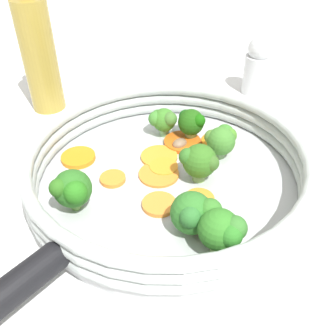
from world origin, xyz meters
name	(u,v)px	position (x,y,z in m)	size (l,w,h in m)	color
ground_plane	(168,189)	(0.00, 0.00, 0.00)	(4.00, 4.00, 0.00)	silver
skillet	(168,184)	(0.00, 0.00, 0.01)	(0.31, 0.31, 0.02)	#B2B5B7
skillet_rim_wall	(168,163)	(0.00, 0.00, 0.04)	(0.32, 0.32, 0.04)	#B1BAB7
skillet_rivet_left	(53,239)	(-0.06, 0.13, 0.02)	(0.01, 0.01, 0.01)	#AFB9BA
skillet_rivet_right	(90,266)	(-0.11, 0.10, 0.02)	(0.01, 0.01, 0.01)	#B5B6B5
carrot_slice_0	(199,200)	(-0.05, -0.02, 0.02)	(0.03, 0.03, 0.01)	orange
carrot_slice_1	(159,204)	(-0.04, 0.02, 0.02)	(0.04, 0.04, 0.01)	orange
carrot_slice_2	(78,157)	(0.07, 0.10, 0.02)	(0.04, 0.04, 0.01)	orange
carrot_slice_3	(159,157)	(0.04, 0.00, 0.02)	(0.05, 0.05, 0.00)	orange
carrot_slice_4	(216,142)	(0.05, -0.08, 0.02)	(0.04, 0.04, 0.00)	orange
carrot_slice_5	(182,142)	(0.06, -0.04, 0.02)	(0.05, 0.05, 0.01)	#DA5C16
carrot_slice_6	(160,168)	(0.02, 0.00, 0.02)	(0.03, 0.03, 0.00)	orange
carrot_slice_7	(159,174)	(0.01, 0.01, 0.02)	(0.05, 0.05, 0.00)	orange
carrot_slice_8	(215,226)	(-0.09, -0.02, 0.02)	(0.04, 0.04, 0.00)	orange
carrot_slice_9	(113,179)	(0.01, 0.06, 0.02)	(0.03, 0.03, 0.01)	orange
broccoli_floret_0	(72,189)	(-0.02, 0.11, 0.05)	(0.05, 0.04, 0.05)	#70A64D
broccoli_floret_1	(196,213)	(-0.09, 0.00, 0.04)	(0.04, 0.04, 0.05)	#86A860
broccoli_floret_2	(199,161)	(-0.01, -0.03, 0.04)	(0.04, 0.04, 0.05)	#7CA055
broccoli_floret_3	(163,120)	(0.09, -0.02, 0.04)	(0.04, 0.04, 0.04)	#7CB06E
broccoli_floret_4	(222,139)	(0.03, -0.07, 0.04)	(0.04, 0.04, 0.04)	#6F955F
broccoli_floret_5	(191,122)	(0.07, -0.05, 0.04)	(0.04, 0.03, 0.04)	#87A764
broccoli_floret_6	(222,230)	(-0.12, -0.02, 0.05)	(0.04, 0.04, 0.05)	#83B75E
mushroom_piece_0	(180,144)	(0.06, -0.03, 0.02)	(0.02, 0.02, 0.01)	#7F644A
salt_shaker	(258,66)	(0.20, -0.21, 0.05)	(0.04, 0.04, 0.10)	silver
oil_bottle	(39,54)	(0.24, 0.13, 0.09)	(0.05, 0.05, 0.21)	olive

